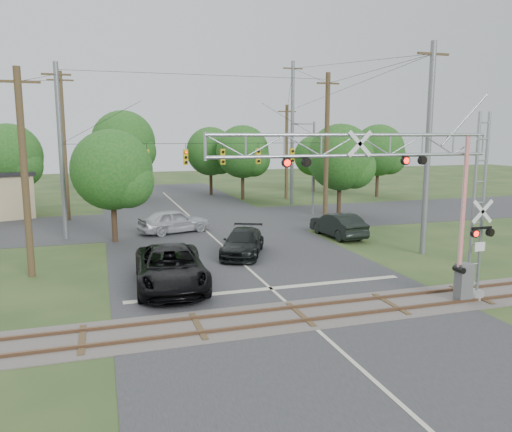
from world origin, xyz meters
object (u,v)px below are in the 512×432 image
object	(u,v)px
crossing_gantry	(407,188)
traffic_signal_span	(217,152)
pickup_black	(171,268)
car_dark	(243,243)
sedan_silver	(174,221)
streetlight	(312,163)

from	to	relation	value
crossing_gantry	traffic_signal_span	size ratio (longest dim) A/B	0.62
crossing_gantry	pickup_black	world-z (taller)	crossing_gantry
pickup_black	car_dark	xyz separation A→B (m)	(4.82, 4.94, -0.18)
crossing_gantry	car_dark	size ratio (longest dim) A/B	2.34
pickup_black	car_dark	distance (m)	6.91
pickup_black	sedan_silver	world-z (taller)	pickup_black
streetlight	pickup_black	bearing A→B (deg)	-130.10
crossing_gantry	sedan_silver	xyz separation A→B (m)	(-6.53, 18.31, -4.02)
crossing_gantry	streetlight	size ratio (longest dim) A/B	1.51
traffic_signal_span	streetlight	xyz separation A→B (m)	(9.28, 4.29, -1.21)
streetlight	traffic_signal_span	bearing A→B (deg)	-155.19
traffic_signal_span	sedan_silver	distance (m)	5.78
pickup_black	sedan_silver	xyz separation A→B (m)	(1.99, 12.82, -0.07)
sedan_silver	pickup_black	bearing A→B (deg)	154.83
traffic_signal_span	sedan_silver	xyz separation A→B (m)	(-3.19, -0.05, -4.82)
sedan_silver	streetlight	xyz separation A→B (m)	(12.46, 4.34, 3.61)
streetlight	crossing_gantry	bearing A→B (deg)	-104.66
traffic_signal_span	sedan_silver	bearing A→B (deg)	-179.07
car_dark	sedan_silver	bearing A→B (deg)	133.78
crossing_gantry	pickup_black	size ratio (longest dim) A/B	1.80
crossing_gantry	streetlight	world-z (taller)	streetlight
car_dark	streetlight	distance (m)	16.00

